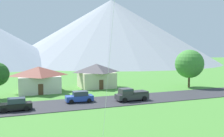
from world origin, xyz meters
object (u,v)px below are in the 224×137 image
object	(u,v)px
house_leftmost	(39,79)
parked_car_black_west_end	(16,105)
parked_car_blue_mid_west	(80,97)
pickup_truck_charcoal_west_side	(131,94)
house_left_center	(96,75)
tree_left_of_center	(189,64)

from	to	relation	value
house_leftmost	parked_car_black_west_end	size ratio (longest dim) A/B	1.92
house_leftmost	parked_car_blue_mid_west	size ratio (longest dim) A/B	1.91
parked_car_blue_mid_west	pickup_truck_charcoal_west_side	size ratio (longest dim) A/B	0.82
house_left_center	house_leftmost	bearing A→B (deg)	-173.15
parked_car_black_west_end	parked_car_blue_mid_west	world-z (taller)	same
house_leftmost	house_left_center	distance (m)	12.24
house_left_center	tree_left_of_center	bearing A→B (deg)	-21.19
house_left_center	parked_car_black_west_end	bearing A→B (deg)	-135.76
house_leftmost	pickup_truck_charcoal_west_side	world-z (taller)	house_leftmost
house_leftmost	parked_car_black_west_end	world-z (taller)	house_leftmost
tree_left_of_center	parked_car_black_west_end	size ratio (longest dim) A/B	1.93
parked_car_black_west_end	pickup_truck_charcoal_west_side	xyz separation A→B (m)	(17.09, 0.20, 0.19)
house_leftmost	parked_car_black_west_end	bearing A→B (deg)	-106.12
parked_car_black_west_end	pickup_truck_charcoal_west_side	world-z (taller)	pickup_truck_charcoal_west_side
tree_left_of_center	parked_car_black_west_end	world-z (taller)	tree_left_of_center
parked_car_black_west_end	pickup_truck_charcoal_west_side	bearing A→B (deg)	0.67
parked_car_blue_mid_west	house_leftmost	bearing A→B (deg)	112.26
house_left_center	tree_left_of_center	size ratio (longest dim) A/B	0.93
house_left_center	parked_car_blue_mid_west	distance (m)	15.57
house_left_center	tree_left_of_center	world-z (taller)	tree_left_of_center
house_left_center	pickup_truck_charcoal_west_side	bearing A→B (deg)	-87.23
parked_car_black_west_end	pickup_truck_charcoal_west_side	size ratio (longest dim) A/B	0.81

